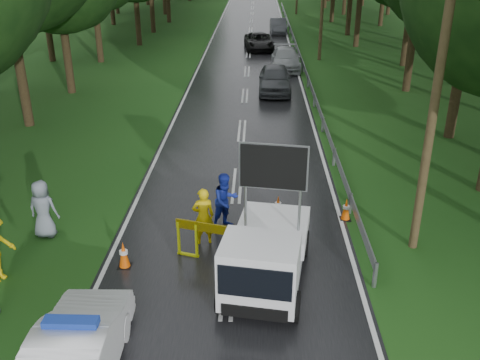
{
  "coord_description": "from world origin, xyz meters",
  "views": [
    {
      "loc": [
        0.65,
        -11.37,
        8.08
      ],
      "look_at": [
        0.18,
        3.61,
        1.3
      ],
      "focal_mm": 40.0,
      "sensor_mm": 36.0,
      "label": 1
    }
  ],
  "objects_px": {
    "civilian": "(226,201)",
    "queue_car_first": "(275,79)",
    "queue_car_fourth": "(278,26)",
    "queue_car_second": "(286,59)",
    "queue_car_third": "(259,42)",
    "police_sedan": "(76,354)",
    "barrier": "(224,235)",
    "work_truck": "(266,255)",
    "officer": "(203,217)"
  },
  "relations": [
    {
      "from": "queue_car_first",
      "to": "queue_car_fourth",
      "type": "relative_size",
      "value": 1.11
    },
    {
      "from": "work_truck",
      "to": "officer",
      "type": "distance_m",
      "value": 2.69
    },
    {
      "from": "police_sedan",
      "to": "work_truck",
      "type": "height_order",
      "value": "work_truck"
    },
    {
      "from": "queue_car_second",
      "to": "work_truck",
      "type": "bearing_deg",
      "value": -93.28
    },
    {
      "from": "police_sedan",
      "to": "barrier",
      "type": "relative_size",
      "value": 1.6
    },
    {
      "from": "officer",
      "to": "queue_car_first",
      "type": "xyz_separation_m",
      "value": [
        2.51,
        16.91,
        -0.1
      ]
    },
    {
      "from": "queue_car_third",
      "to": "queue_car_fourth",
      "type": "height_order",
      "value": "queue_car_fourth"
    },
    {
      "from": "police_sedan",
      "to": "officer",
      "type": "distance_m",
      "value": 5.75
    },
    {
      "from": "officer",
      "to": "civilian",
      "type": "height_order",
      "value": "civilian"
    },
    {
      "from": "officer",
      "to": "queue_car_second",
      "type": "bearing_deg",
      "value": -112.4
    },
    {
      "from": "civilian",
      "to": "queue_car_third",
      "type": "relative_size",
      "value": 0.38
    },
    {
      "from": "police_sedan",
      "to": "queue_car_second",
      "type": "relative_size",
      "value": 0.91
    },
    {
      "from": "barrier",
      "to": "civilian",
      "type": "distance_m",
      "value": 2.0
    },
    {
      "from": "work_truck",
      "to": "civilian",
      "type": "distance_m",
      "value": 3.25
    },
    {
      "from": "police_sedan",
      "to": "civilian",
      "type": "bearing_deg",
      "value": -113.18
    },
    {
      "from": "police_sedan",
      "to": "civilian",
      "type": "distance_m",
      "value": 6.89
    },
    {
      "from": "queue_car_second",
      "to": "queue_car_third",
      "type": "bearing_deg",
      "value": 105.26
    },
    {
      "from": "barrier",
      "to": "officer",
      "type": "bearing_deg",
      "value": 138.41
    },
    {
      "from": "work_truck",
      "to": "civilian",
      "type": "bearing_deg",
      "value": 119.9
    },
    {
      "from": "civilian",
      "to": "queue_car_fourth",
      "type": "height_order",
      "value": "civilian"
    },
    {
      "from": "police_sedan",
      "to": "queue_car_first",
      "type": "xyz_separation_m",
      "value": [
        4.49,
        22.31,
        0.07
      ]
    },
    {
      "from": "queue_car_second",
      "to": "queue_car_third",
      "type": "distance_m",
      "value": 7.09
    },
    {
      "from": "queue_car_fourth",
      "to": "queue_car_third",
      "type": "bearing_deg",
      "value": -104.07
    },
    {
      "from": "police_sedan",
      "to": "barrier",
      "type": "xyz_separation_m",
      "value": [
        2.63,
        4.4,
        0.16
      ]
    },
    {
      "from": "queue_car_second",
      "to": "queue_car_fourth",
      "type": "distance_m",
      "value": 15.07
    },
    {
      "from": "civilian",
      "to": "queue_car_first",
      "type": "distance_m",
      "value": 16.03
    },
    {
      "from": "queue_car_first",
      "to": "queue_car_fourth",
      "type": "xyz_separation_m",
      "value": [
        0.9,
        21.07,
        -0.1
      ]
    },
    {
      "from": "work_truck",
      "to": "queue_car_third",
      "type": "bearing_deg",
      "value": 99.03
    },
    {
      "from": "queue_car_second",
      "to": "queue_car_first",
      "type": "bearing_deg",
      "value": -98.1
    },
    {
      "from": "civilian",
      "to": "queue_car_fourth",
      "type": "bearing_deg",
      "value": 48.44
    },
    {
      "from": "barrier",
      "to": "queue_car_third",
      "type": "height_order",
      "value": "queue_car_third"
    },
    {
      "from": "queue_car_third",
      "to": "queue_car_fourth",
      "type": "distance_m",
      "value": 8.41
    },
    {
      "from": "work_truck",
      "to": "barrier",
      "type": "distance_m",
      "value": 1.52
    },
    {
      "from": "barrier",
      "to": "queue_car_second",
      "type": "xyz_separation_m",
      "value": [
        2.77,
        23.91,
        -0.18
      ]
    },
    {
      "from": "queue_car_second",
      "to": "barrier",
      "type": "bearing_deg",
      "value": -96.07
    },
    {
      "from": "police_sedan",
      "to": "barrier",
      "type": "height_order",
      "value": "police_sedan"
    },
    {
      "from": "barrier",
      "to": "officer",
      "type": "height_order",
      "value": "officer"
    },
    {
      "from": "work_truck",
      "to": "queue_car_fourth",
      "type": "bearing_deg",
      "value": 96.41
    },
    {
      "from": "police_sedan",
      "to": "officer",
      "type": "relative_size",
      "value": 2.45
    },
    {
      "from": "civilian",
      "to": "queue_car_second",
      "type": "relative_size",
      "value": 0.37
    },
    {
      "from": "police_sedan",
      "to": "queue_car_first",
      "type": "bearing_deg",
      "value": -102.73
    },
    {
      "from": "work_truck",
      "to": "officer",
      "type": "xyz_separation_m",
      "value": [
        -1.75,
        2.03,
        -0.05
      ]
    },
    {
      "from": "barrier",
      "to": "officer",
      "type": "distance_m",
      "value": 1.19
    },
    {
      "from": "queue_car_fourth",
      "to": "queue_car_first",
      "type": "bearing_deg",
      "value": -94.22
    },
    {
      "from": "barrier",
      "to": "queue_car_second",
      "type": "bearing_deg",
      "value": 99.0
    },
    {
      "from": "work_truck",
      "to": "queue_car_third",
      "type": "height_order",
      "value": "work_truck"
    },
    {
      "from": "work_truck",
      "to": "queue_car_fourth",
      "type": "xyz_separation_m",
      "value": [
        1.66,
        40.02,
        -0.25
      ]
    },
    {
      "from": "civilian",
      "to": "queue_car_first",
      "type": "height_order",
      "value": "civilian"
    },
    {
      "from": "queue_car_third",
      "to": "barrier",
      "type": "bearing_deg",
      "value": -96.86
    },
    {
      "from": "officer",
      "to": "civilian",
      "type": "bearing_deg",
      "value": -134.0
    }
  ]
}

